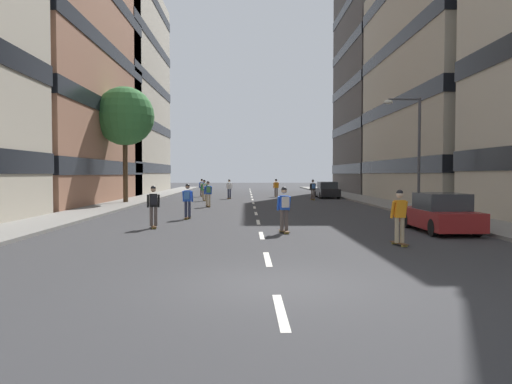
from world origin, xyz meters
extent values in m
plane|color=#333335|center=(0.00, 28.13, 0.00)|extent=(168.77, 168.77, 0.00)
cube|color=gray|center=(-9.68, 31.64, 0.07)|extent=(2.87, 77.35, 0.14)
cube|color=gray|center=(9.68, 31.64, 0.07)|extent=(2.87, 77.35, 0.14)
cube|color=silver|center=(0.00, -2.00, 0.00)|extent=(0.16, 2.20, 0.01)
cube|color=silver|center=(0.00, 3.00, 0.00)|extent=(0.16, 2.20, 0.01)
cube|color=silver|center=(0.00, 8.00, 0.00)|extent=(0.16, 2.20, 0.01)
cube|color=silver|center=(0.00, 13.00, 0.00)|extent=(0.16, 2.20, 0.01)
cube|color=silver|center=(0.00, 18.00, 0.00)|extent=(0.16, 2.20, 0.01)
cube|color=silver|center=(0.00, 23.00, 0.00)|extent=(0.16, 2.20, 0.01)
cube|color=silver|center=(0.00, 28.00, 0.00)|extent=(0.16, 2.20, 0.01)
cube|color=silver|center=(0.00, 33.00, 0.00)|extent=(0.16, 2.20, 0.01)
cube|color=silver|center=(0.00, 38.00, 0.00)|extent=(0.16, 2.20, 0.01)
cube|color=silver|center=(0.00, 43.00, 0.00)|extent=(0.16, 2.20, 0.01)
cube|color=silver|center=(0.00, 48.00, 0.00)|extent=(0.16, 2.20, 0.01)
cube|color=silver|center=(0.00, 53.00, 0.00)|extent=(0.16, 2.20, 0.01)
cube|color=silver|center=(0.00, 58.00, 0.00)|extent=(0.16, 2.20, 0.01)
cube|color=silver|center=(0.00, 63.00, 0.00)|extent=(0.16, 2.20, 0.01)
cube|color=black|center=(-19.26, 28.93, 2.75)|extent=(16.41, 22.45, 1.10)
cube|color=black|center=(-19.26, 28.93, 7.33)|extent=(16.41, 22.45, 1.10)
cube|color=black|center=(-19.26, 28.93, 11.91)|extent=(16.41, 22.45, 1.10)
cube|color=#BCB29E|center=(-19.26, 47.80, 12.12)|extent=(16.29, 21.74, 24.24)
cube|color=black|center=(-19.26, 47.80, 2.91)|extent=(16.41, 21.86, 1.10)
cube|color=black|center=(-19.26, 47.80, 7.76)|extent=(16.41, 21.86, 1.10)
cube|color=black|center=(-19.26, 47.80, 12.61)|extent=(16.41, 21.86, 1.10)
cube|color=black|center=(-19.26, 47.80, 17.45)|extent=(16.41, 21.86, 1.10)
cube|color=black|center=(-19.26, 47.80, 22.30)|extent=(16.41, 21.86, 1.10)
cube|color=#B2A893|center=(19.26, 28.93, 9.58)|extent=(16.29, 20.06, 19.17)
cube|color=black|center=(19.26, 28.93, 2.87)|extent=(16.41, 20.18, 1.10)
cube|color=black|center=(19.26, 28.93, 7.67)|extent=(16.41, 20.18, 1.10)
cube|color=black|center=(19.26, 28.93, 12.46)|extent=(16.41, 20.18, 1.10)
cube|color=#4C4744|center=(19.26, 47.80, 14.17)|extent=(16.29, 16.30, 28.34)
cube|color=black|center=(19.26, 47.80, 2.83)|extent=(16.41, 16.42, 1.10)
cube|color=black|center=(19.26, 47.80, 7.56)|extent=(16.41, 16.42, 1.10)
cube|color=black|center=(19.26, 47.80, 12.28)|extent=(16.41, 16.42, 1.10)
cube|color=black|center=(19.26, 47.80, 17.00)|extent=(16.41, 16.42, 1.10)
cube|color=black|center=(19.26, 47.80, 21.73)|extent=(16.41, 16.42, 1.10)
cube|color=black|center=(7.04, 35.89, 0.53)|extent=(1.80, 4.40, 0.70)
cube|color=#2D3338|center=(7.04, 35.74, 1.20)|extent=(1.60, 2.10, 0.64)
cylinder|color=black|center=(6.24, 37.34, 0.32)|extent=(0.22, 0.64, 0.64)
cylinder|color=black|center=(7.84, 37.34, 0.32)|extent=(0.22, 0.64, 0.64)
cylinder|color=black|center=(6.24, 34.44, 0.32)|extent=(0.22, 0.64, 0.64)
cylinder|color=black|center=(7.84, 34.44, 0.32)|extent=(0.22, 0.64, 0.64)
cube|color=maroon|center=(7.04, 9.05, 0.53)|extent=(1.80, 4.40, 0.70)
cube|color=#2D3338|center=(7.04, 8.90, 1.20)|extent=(1.60, 2.10, 0.64)
cylinder|color=black|center=(6.24, 10.50, 0.32)|extent=(0.22, 0.64, 0.64)
cylinder|color=black|center=(7.84, 10.50, 0.32)|extent=(0.22, 0.64, 0.64)
cylinder|color=black|center=(6.24, 7.60, 0.32)|extent=(0.22, 0.64, 0.64)
cylinder|color=black|center=(7.84, 7.60, 0.32)|extent=(0.22, 0.64, 0.64)
cylinder|color=#4C3823|center=(-9.68, 27.22, 2.60)|extent=(0.36, 0.36, 4.93)
sphere|color=#387A3D|center=(-9.68, 27.22, 6.60)|extent=(4.39, 4.39, 4.39)
cylinder|color=#3F3F44|center=(9.39, 18.07, 3.39)|extent=(0.16, 0.16, 6.50)
cylinder|color=#3F3F44|center=(8.49, 18.07, 6.54)|extent=(1.80, 0.10, 0.10)
ellipsoid|color=silver|center=(7.59, 18.07, 6.39)|extent=(0.50, 0.30, 0.24)
cube|color=brown|center=(-3.16, 23.53, 0.08)|extent=(0.41, 0.92, 0.02)
cylinder|color=#D8BF4C|center=(-3.24, 23.84, 0.04)|extent=(0.19, 0.11, 0.07)
cylinder|color=#D8BF4C|center=(-3.09, 23.22, 0.04)|extent=(0.19, 0.11, 0.07)
cylinder|color=tan|center=(-3.25, 23.51, 0.49)|extent=(0.17, 0.17, 0.80)
cylinder|color=tan|center=(-3.08, 23.55, 0.49)|extent=(0.17, 0.17, 0.80)
cube|color=blue|center=(-3.16, 23.53, 1.17)|extent=(0.36, 0.27, 0.55)
cylinder|color=blue|center=(-3.39, 23.52, 1.14)|extent=(0.14, 0.24, 0.55)
cylinder|color=blue|center=(-2.96, 23.63, 1.14)|extent=(0.14, 0.24, 0.55)
sphere|color=tan|center=(-3.17, 23.55, 1.62)|extent=(0.22, 0.22, 0.22)
sphere|color=black|center=(-3.17, 23.55, 1.67)|extent=(0.21, 0.21, 0.21)
cube|color=#4C8C4C|center=(-3.12, 23.35, 1.20)|extent=(0.29, 0.22, 0.40)
cube|color=brown|center=(-3.51, 14.63, 0.08)|extent=(0.28, 0.91, 0.02)
cylinder|color=#D8BF4C|center=(-3.48, 14.95, 0.04)|extent=(0.19, 0.09, 0.07)
cylinder|color=#D8BF4C|center=(-3.54, 14.31, 0.04)|extent=(0.19, 0.09, 0.07)
cylinder|color=#2D334C|center=(-3.60, 14.64, 0.49)|extent=(0.15, 0.15, 0.80)
cylinder|color=#2D334C|center=(-3.42, 14.62, 0.49)|extent=(0.15, 0.15, 0.80)
cube|color=blue|center=(-3.51, 14.63, 1.17)|extent=(0.34, 0.23, 0.55)
cylinder|color=blue|center=(-3.72, 14.70, 1.14)|extent=(0.11, 0.24, 0.55)
cylinder|color=blue|center=(-3.28, 14.66, 1.14)|extent=(0.11, 0.24, 0.55)
sphere|color=#997051|center=(-3.51, 14.65, 1.62)|extent=(0.22, 0.22, 0.22)
sphere|color=black|center=(-3.51, 14.65, 1.67)|extent=(0.21, 0.21, 0.21)
cube|color=#3F72BF|center=(-3.52, 14.45, 1.20)|extent=(0.27, 0.18, 0.40)
cube|color=brown|center=(-4.44, 10.52, 0.08)|extent=(0.41, 0.92, 0.02)
cylinder|color=#D8BF4C|center=(-4.52, 10.83, 0.04)|extent=(0.19, 0.11, 0.07)
cylinder|color=#D8BF4C|center=(-4.37, 10.21, 0.04)|extent=(0.19, 0.11, 0.07)
cylinder|color=#594C47|center=(-4.53, 10.50, 0.49)|extent=(0.17, 0.17, 0.80)
cylinder|color=#594C47|center=(-4.36, 10.54, 0.49)|extent=(0.17, 0.17, 0.80)
cube|color=black|center=(-4.44, 10.52, 1.17)|extent=(0.36, 0.27, 0.55)
cylinder|color=black|center=(-4.67, 10.52, 1.14)|extent=(0.14, 0.24, 0.55)
cylinder|color=black|center=(-4.24, 10.62, 1.14)|extent=(0.14, 0.24, 0.55)
sphere|color=tan|center=(-4.45, 10.54, 1.62)|extent=(0.22, 0.22, 0.22)
sphere|color=black|center=(-4.45, 10.54, 1.67)|extent=(0.21, 0.21, 0.21)
cube|color=black|center=(-4.40, 10.35, 1.20)|extent=(0.29, 0.22, 0.40)
cube|color=brown|center=(4.29, 5.36, 0.08)|extent=(0.36, 0.92, 0.02)
cylinder|color=#D8BF4C|center=(4.23, 5.67, 0.04)|extent=(0.19, 0.10, 0.07)
cylinder|color=#D8BF4C|center=(4.35, 5.04, 0.04)|extent=(0.19, 0.10, 0.07)
cylinder|color=tan|center=(4.21, 5.34, 0.49)|extent=(0.16, 0.16, 0.80)
cylinder|color=tan|center=(4.38, 5.38, 0.49)|extent=(0.16, 0.16, 0.80)
cube|color=orange|center=(4.29, 5.36, 1.17)|extent=(0.35, 0.26, 0.55)
cylinder|color=orange|center=(4.07, 5.37, 1.14)|extent=(0.13, 0.24, 0.55)
cylinder|color=orange|center=(4.50, 5.45, 1.14)|extent=(0.13, 0.24, 0.55)
sphere|color=beige|center=(4.29, 5.38, 1.62)|extent=(0.22, 0.22, 0.22)
sphere|color=black|center=(4.29, 5.38, 1.67)|extent=(0.21, 0.21, 0.21)
cube|color=brown|center=(5.22, 32.33, 0.08)|extent=(0.34, 0.92, 0.02)
cylinder|color=#D8BF4C|center=(5.17, 32.65, 0.04)|extent=(0.19, 0.10, 0.07)
cylinder|color=#D8BF4C|center=(5.28, 32.02, 0.04)|extent=(0.19, 0.10, 0.07)
cylinder|color=#594C47|center=(5.14, 32.32, 0.49)|extent=(0.16, 0.16, 0.80)
cylinder|color=#594C47|center=(5.31, 32.35, 0.49)|extent=(0.16, 0.16, 0.80)
cube|color=black|center=(5.22, 32.33, 1.17)|extent=(0.35, 0.25, 0.55)
cylinder|color=black|center=(5.00, 32.35, 1.14)|extent=(0.13, 0.24, 0.55)
cylinder|color=black|center=(5.43, 32.42, 1.14)|extent=(0.13, 0.24, 0.55)
sphere|color=beige|center=(5.22, 32.35, 1.62)|extent=(0.22, 0.22, 0.22)
sphere|color=black|center=(5.22, 32.35, 1.67)|extent=(0.21, 0.21, 0.21)
cube|color=#3F72BF|center=(5.25, 32.15, 1.20)|extent=(0.28, 0.20, 0.40)
cube|color=brown|center=(-2.09, 34.38, 0.08)|extent=(0.38, 0.92, 0.02)
cylinder|color=#D8BF4C|center=(-2.02, 34.69, 0.04)|extent=(0.19, 0.10, 0.07)
cylinder|color=#D8BF4C|center=(-2.15, 34.07, 0.04)|extent=(0.19, 0.10, 0.07)
cylinder|color=#2D334C|center=(-2.18, 34.40, 0.49)|extent=(0.17, 0.17, 0.80)
cylinder|color=#2D334C|center=(-2.00, 34.36, 0.49)|extent=(0.17, 0.17, 0.80)
cube|color=white|center=(-2.09, 34.38, 1.17)|extent=(0.35, 0.26, 0.55)
cylinder|color=white|center=(-2.29, 34.47, 1.14)|extent=(0.13, 0.24, 0.55)
cylinder|color=white|center=(-1.86, 34.39, 1.14)|extent=(0.13, 0.24, 0.55)
sphere|color=tan|center=(-2.08, 34.40, 1.62)|extent=(0.22, 0.22, 0.22)
sphere|color=black|center=(-2.08, 34.40, 1.67)|extent=(0.21, 0.21, 0.21)
cube|color=brown|center=(-4.05, 31.01, 0.08)|extent=(0.34, 0.92, 0.02)
cylinder|color=#D8BF4C|center=(-4.10, 31.32, 0.04)|extent=(0.19, 0.10, 0.07)
cylinder|color=#D8BF4C|center=(-4.01, 30.69, 0.04)|extent=(0.19, 0.10, 0.07)
cylinder|color=tan|center=(-4.14, 30.99, 0.49)|extent=(0.16, 0.16, 0.80)
cylinder|color=tan|center=(-3.97, 31.02, 0.49)|extent=(0.16, 0.16, 0.80)
cube|color=green|center=(-4.05, 31.01, 1.17)|extent=(0.35, 0.25, 0.55)
cylinder|color=green|center=(-4.28, 31.02, 1.14)|extent=(0.12, 0.24, 0.55)
cylinder|color=green|center=(-3.84, 31.09, 1.14)|extent=(0.12, 0.24, 0.55)
sphere|color=#997051|center=(-4.06, 31.03, 1.62)|extent=(0.22, 0.22, 0.22)
sphere|color=black|center=(-4.06, 31.03, 1.67)|extent=(0.21, 0.21, 0.21)
cube|color=beige|center=(-4.03, 30.83, 1.20)|extent=(0.28, 0.20, 0.40)
cube|color=brown|center=(0.89, 8.74, 0.08)|extent=(0.39, 0.92, 0.02)
cylinder|color=#D8BF4C|center=(0.82, 9.06, 0.04)|extent=(0.19, 0.11, 0.07)
cylinder|color=#D8BF4C|center=(0.96, 8.43, 0.04)|extent=(0.19, 0.11, 0.07)
cylinder|color=#594C47|center=(0.80, 8.72, 0.49)|extent=(0.17, 0.17, 0.80)
cylinder|color=#594C47|center=(0.98, 8.76, 0.49)|extent=(0.17, 0.17, 0.80)
cube|color=blue|center=(0.89, 8.74, 1.17)|extent=(0.36, 0.26, 0.55)
cylinder|color=blue|center=(0.67, 8.75, 1.14)|extent=(0.14, 0.24, 0.55)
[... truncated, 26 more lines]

